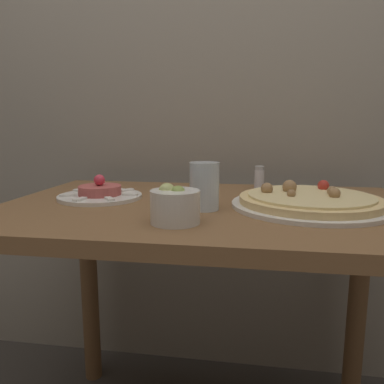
{
  "coord_description": "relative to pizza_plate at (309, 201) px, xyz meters",
  "views": [
    {
      "loc": [
        0.11,
        -0.59,
        0.94
      ],
      "look_at": [
        -0.03,
        0.28,
        0.78
      ],
      "focal_mm": 35.0,
      "sensor_mm": 36.0,
      "label": 1
    }
  ],
  "objects": [
    {
      "name": "small_bowl",
      "position": [
        -0.29,
        -0.19,
        0.02
      ],
      "size": [
        0.1,
        0.1,
        0.08
      ],
      "color": "silver",
      "rests_on": "dining_table"
    },
    {
      "name": "dining_table",
      "position": [
        -0.25,
        0.0,
        -0.14
      ],
      "size": [
        1.04,
        0.68,
        0.74
      ],
      "color": "brown",
      "rests_on": "ground_plane"
    },
    {
      "name": "tartare_plate",
      "position": [
        -0.55,
        0.03,
        -0.0
      ],
      "size": [
        0.23,
        0.23,
        0.07
      ],
      "color": "silver",
      "rests_on": "dining_table"
    },
    {
      "name": "salt_shaker",
      "position": [
        -0.12,
        0.25,
        0.02
      ],
      "size": [
        0.03,
        0.03,
        0.07
      ],
      "color": "silver",
      "rests_on": "dining_table"
    },
    {
      "name": "pizza_plate",
      "position": [
        0.0,
        0.0,
        0.0
      ],
      "size": [
        0.38,
        0.38,
        0.06
      ],
      "color": "silver",
      "rests_on": "dining_table"
    },
    {
      "name": "back_wall",
      "position": [
        -0.25,
        0.47,
        0.54
      ],
      "size": [
        8.0,
        0.05,
        2.6
      ],
      "color": "gray",
      "rests_on": "ground_plane"
    },
    {
      "name": "drinking_glass",
      "position": [
        -0.25,
        -0.06,
        0.04
      ],
      "size": [
        0.07,
        0.07,
        0.11
      ],
      "color": "silver",
      "rests_on": "dining_table"
    }
  ]
}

